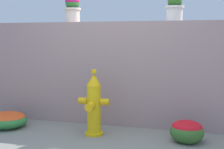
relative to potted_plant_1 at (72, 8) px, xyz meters
The scene contains 6 objects.
stone_wall 1.25m from the potted_plant_1, ahead, with size 5.41×0.31×1.56m, color gray.
potted_plant_1 is the anchor object (origin of this frame).
potted_plant_2 1.56m from the potted_plant_1, ahead, with size 0.27×0.27×0.37m.
fire_hydrant 1.60m from the potted_plant_1, 49.19° to the right, with size 0.43×0.35×0.90m.
flower_bush_left 1.95m from the potted_plant_1, 141.62° to the right, with size 0.61×0.55×0.23m.
flower_bush_right 2.49m from the potted_plant_1, 19.10° to the right, with size 0.43×0.38×0.30m.
Camera 1 is at (1.05, -3.17, 1.33)m, focal length 47.90 mm.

